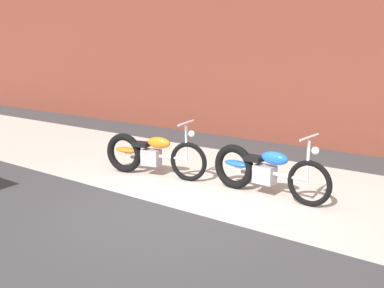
# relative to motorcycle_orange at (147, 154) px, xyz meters

# --- Properties ---
(ground_plane) EXTENTS (80.00, 80.00, 0.00)m
(ground_plane) POSITION_rel_motorcycle_orange_xyz_m (1.42, -1.02, -0.40)
(ground_plane) COLOR #38383A
(sidewalk_slab) EXTENTS (36.00, 3.50, 0.01)m
(sidewalk_slab) POSITION_rel_motorcycle_orange_xyz_m (1.42, 0.73, -0.40)
(sidewalk_slab) COLOR #B2ADA3
(sidewalk_slab) RESTS_ON ground
(brick_building_wall) EXTENTS (36.00, 0.50, 6.13)m
(brick_building_wall) POSITION_rel_motorcycle_orange_xyz_m (1.42, 4.18, 2.67)
(brick_building_wall) COLOR brown
(brick_building_wall) RESTS_ON ground
(motorcycle_orange) EXTENTS (1.98, 0.69, 1.03)m
(motorcycle_orange) POSITION_rel_motorcycle_orange_xyz_m (0.00, 0.00, 0.00)
(motorcycle_orange) COLOR black
(motorcycle_orange) RESTS_ON ground
(motorcycle_blue) EXTENTS (2.01, 0.58, 1.03)m
(motorcycle_blue) POSITION_rel_motorcycle_orange_xyz_m (2.12, 0.25, 0.00)
(motorcycle_blue) COLOR black
(motorcycle_blue) RESTS_ON ground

